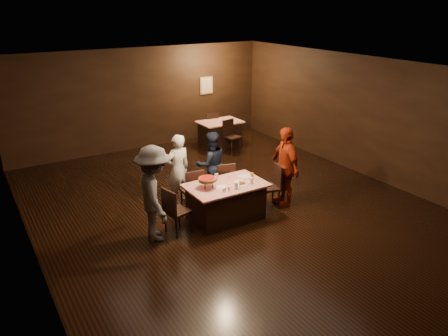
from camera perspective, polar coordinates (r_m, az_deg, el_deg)
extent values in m
plane|color=black|center=(9.61, 0.94, -5.17)|extent=(10.00, 10.00, 0.00)
cube|color=silver|center=(8.71, 1.06, 12.83)|extent=(8.00, 10.00, 0.04)
cube|color=black|center=(13.40, -10.69, 8.85)|extent=(8.00, 0.04, 3.00)
cube|color=black|center=(7.80, -24.68, -1.58)|extent=(0.04, 10.00, 3.00)
cube|color=black|center=(11.62, 17.98, 6.35)|extent=(0.04, 10.00, 3.00)
cube|color=tan|center=(14.25, -2.32, 10.73)|extent=(0.46, 0.03, 0.56)
cube|color=beige|center=(14.23, -2.27, 10.71)|extent=(0.38, 0.01, 0.48)
cube|color=#AB0B0C|center=(8.98, 0.26, -4.42)|extent=(1.60, 1.00, 0.77)
cube|color=#B01B0B|center=(13.60, -0.51, 4.54)|extent=(1.30, 0.90, 0.77)
cube|color=black|center=(9.36, -4.25, -2.78)|extent=(0.44, 0.44, 0.95)
cube|color=black|center=(9.72, -0.06, -1.79)|extent=(0.51, 0.51, 0.95)
cube|color=black|center=(8.47, -6.11, -5.51)|extent=(0.50, 0.50, 0.95)
cube|color=black|center=(9.51, 5.91, -2.42)|extent=(0.51, 0.51, 0.95)
cube|color=black|center=(13.00, 1.08, 4.17)|extent=(0.49, 0.49, 0.95)
cube|color=black|center=(14.07, -1.78, 5.48)|extent=(0.46, 0.46, 0.95)
imported|color=silver|center=(9.59, -6.02, -0.17)|extent=(0.61, 0.43, 1.59)
imported|color=black|center=(9.93, -1.70, 0.51)|extent=(0.81, 0.67, 1.53)
imported|color=#515256|center=(8.14, -9.09, -3.35)|extent=(0.89, 1.29, 1.84)
imported|color=maroon|center=(9.52, 7.97, 0.19)|extent=(0.62, 1.10, 1.77)
cylinder|color=black|center=(8.72, -2.49, -1.91)|extent=(0.01, 0.01, 0.15)
cylinder|color=black|center=(8.56, -2.50, -2.36)|extent=(0.01, 0.01, 0.15)
cylinder|color=black|center=(8.64, -1.50, -2.13)|extent=(0.01, 0.01, 0.15)
cylinder|color=silver|center=(8.61, -2.17, -1.64)|extent=(0.38, 0.38, 0.01)
cylinder|color=#B27233|center=(8.60, -2.17, -1.46)|extent=(0.35, 0.35, 0.05)
cylinder|color=#A5140C|center=(8.59, -2.18, -1.28)|extent=(0.30, 0.30, 0.01)
cylinder|color=white|center=(8.80, 2.27, -2.17)|extent=(0.25, 0.25, 0.01)
cylinder|color=#B27233|center=(8.79, 2.27, -2.00)|extent=(0.18, 0.18, 0.04)
cylinder|color=#A5140C|center=(8.78, 2.27, -1.87)|extent=(0.14, 0.14, 0.01)
cylinder|color=white|center=(9.21, 2.69, -1.09)|extent=(0.25, 0.25, 0.01)
cylinder|color=silver|center=(8.58, 1.61, -2.33)|extent=(0.08, 0.08, 0.14)
cylinder|color=silver|center=(8.83, 3.61, -1.68)|extent=(0.08, 0.08, 0.14)
cylinder|color=#BF7F26|center=(9.06, 3.66, -1.07)|extent=(0.08, 0.08, 0.14)
cylinder|color=silver|center=(9.01, -1.01, -1.17)|extent=(0.08, 0.08, 0.14)
cylinder|color=silver|center=(8.52, 0.12, -2.72)|extent=(0.04, 0.04, 0.08)
cylinder|color=silver|center=(8.50, 0.12, -2.44)|extent=(0.05, 0.05, 0.02)
cylinder|color=silver|center=(8.51, 0.64, -2.75)|extent=(0.04, 0.04, 0.08)
cylinder|color=silver|center=(8.49, 0.64, -2.47)|extent=(0.05, 0.05, 0.02)
cylinder|color=silver|center=(8.45, -0.05, -2.92)|extent=(0.04, 0.04, 0.08)
cylinder|color=silver|center=(8.44, -0.05, -2.64)|extent=(0.05, 0.05, 0.02)
cube|color=white|center=(8.97, 1.90, -1.74)|extent=(0.19, 0.19, 0.01)
cube|color=white|center=(8.71, -0.40, -2.45)|extent=(0.21, 0.21, 0.01)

